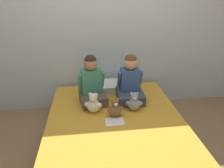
# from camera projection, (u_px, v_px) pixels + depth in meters

# --- Properties ---
(ground_plane) EXTENTS (14.00, 14.00, 0.00)m
(ground_plane) POSITION_uv_depth(u_px,v_px,m) (116.00, 147.00, 2.45)
(ground_plane) COLOR #93704C
(wall_behind_bed) EXTENTS (8.00, 0.06, 2.50)m
(wall_behind_bed) POSITION_uv_depth(u_px,v_px,m) (106.00, 28.00, 2.87)
(wall_behind_bed) COLOR silver
(wall_behind_bed) RESTS_ON ground_plane
(bed) EXTENTS (1.58, 1.95, 0.40)m
(bed) POSITION_uv_depth(u_px,v_px,m) (116.00, 134.00, 2.36)
(bed) COLOR #473828
(bed) RESTS_ON ground_plane
(child_on_left) EXTENTS (0.38, 0.41, 0.64)m
(child_on_left) POSITION_uv_depth(u_px,v_px,m) (92.00, 84.00, 2.56)
(child_on_left) COLOR brown
(child_on_left) RESTS_ON bed
(child_on_right) EXTENTS (0.34, 0.39, 0.63)m
(child_on_right) POSITION_uv_depth(u_px,v_px,m) (130.00, 82.00, 2.62)
(child_on_right) COLOR #384251
(child_on_right) RESTS_ON bed
(teddy_bear_held_by_left_child) EXTENTS (0.21, 0.16, 0.26)m
(teddy_bear_held_by_left_child) POSITION_uv_depth(u_px,v_px,m) (94.00, 104.00, 2.40)
(teddy_bear_held_by_left_child) COLOR silver
(teddy_bear_held_by_left_child) RESTS_ON bed
(teddy_bear_held_by_right_child) EXTENTS (0.20, 0.15, 0.24)m
(teddy_bear_held_by_right_child) POSITION_uv_depth(u_px,v_px,m) (134.00, 102.00, 2.44)
(teddy_bear_held_by_right_child) COLOR #939399
(teddy_bear_held_by_right_child) RESTS_ON bed
(teddy_bear_between_children) EXTENTS (0.20, 0.15, 0.23)m
(teddy_bear_between_children) POSITION_uv_depth(u_px,v_px,m) (115.00, 108.00, 2.33)
(teddy_bear_between_children) COLOR brown
(teddy_bear_between_children) RESTS_ON bed
(pillow_at_headboard) EXTENTS (0.57, 0.34, 0.11)m
(pillow_at_headboard) POSITION_uv_depth(u_px,v_px,m) (109.00, 86.00, 2.95)
(pillow_at_headboard) COLOR silver
(pillow_at_headboard) RESTS_ON bed
(sign_card) EXTENTS (0.21, 0.15, 0.00)m
(sign_card) POSITION_uv_depth(u_px,v_px,m) (115.00, 122.00, 2.26)
(sign_card) COLOR white
(sign_card) RESTS_ON bed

